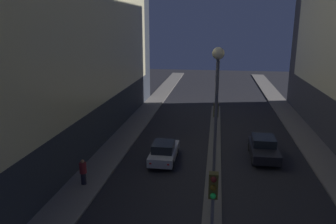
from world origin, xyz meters
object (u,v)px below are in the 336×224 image
object	(u,v)px
traffic_light_near	(213,207)
traffic_light_mid	(216,122)
car_right_lane	(264,148)
pedestrian_on_left_sidewalk	(83,172)
traffic_light_far	(217,86)
car_left_lane	(164,152)
street_lamp	(217,99)

from	to	relation	value
traffic_light_near	traffic_light_mid	distance (m)	10.20
traffic_light_mid	car_right_lane	world-z (taller)	traffic_light_mid
pedestrian_on_left_sidewalk	car_right_lane	bearing A→B (deg)	28.34
car_right_lane	pedestrian_on_left_sidewalk	world-z (taller)	pedestrian_on_left_sidewalk
traffic_light_near	pedestrian_on_left_sidewalk	xyz separation A→B (m)	(-7.81, 7.13, -2.57)
traffic_light_far	car_left_lane	xyz separation A→B (m)	(-3.57, -11.36, -2.76)
traffic_light_mid	pedestrian_on_left_sidewalk	world-z (taller)	traffic_light_mid
traffic_light_mid	pedestrian_on_left_sidewalk	size ratio (longest dim) A/B	2.90
traffic_light_mid	traffic_light_far	xyz separation A→B (m)	(0.00, 12.66, 0.00)
traffic_light_near	car_left_lane	bearing A→B (deg)	107.25
car_left_lane	car_right_lane	xyz separation A→B (m)	(7.14, 1.77, 0.02)
car_left_lane	car_right_lane	bearing A→B (deg)	13.89
traffic_light_near	traffic_light_far	bearing A→B (deg)	90.00
traffic_light_near	street_lamp	distance (m)	6.01
car_right_lane	street_lamp	bearing A→B (deg)	-114.49
traffic_light_near	car_right_lane	bearing A→B (deg)	74.94
car_left_lane	pedestrian_on_left_sidewalk	distance (m)	6.10
traffic_light_mid	pedestrian_on_left_sidewalk	bearing A→B (deg)	-158.54
traffic_light_near	pedestrian_on_left_sidewalk	size ratio (longest dim) A/B	2.90
traffic_light_near	car_right_lane	world-z (taller)	traffic_light_near
traffic_light_near	car_right_lane	xyz separation A→B (m)	(3.57, 13.27, -2.74)
traffic_light_far	street_lamp	xyz separation A→B (m)	(0.00, -17.43, 2.57)
car_left_lane	car_right_lane	size ratio (longest dim) A/B	0.94
car_left_lane	car_right_lane	distance (m)	7.36
traffic_light_far	car_right_lane	size ratio (longest dim) A/B	1.08
traffic_light_near	street_lamp	bearing A→B (deg)	90.00
car_right_lane	traffic_light_near	bearing A→B (deg)	-105.06
traffic_light_near	car_left_lane	size ratio (longest dim) A/B	1.14
traffic_light_mid	street_lamp	distance (m)	5.42
traffic_light_mid	car_right_lane	bearing A→B (deg)	40.67
street_lamp	pedestrian_on_left_sidewalk	size ratio (longest dim) A/B	5.26
traffic_light_near	street_lamp	world-z (taller)	street_lamp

